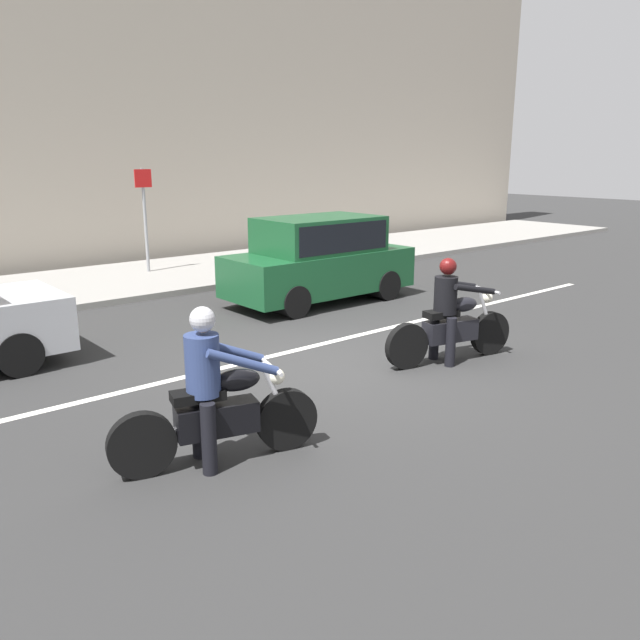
% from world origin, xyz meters
% --- Properties ---
extents(ground_plane, '(80.00, 80.00, 0.00)m').
position_xyz_m(ground_plane, '(0.00, 0.00, 0.00)').
color(ground_plane, '#2B2B2B').
extents(sidewalk_slab, '(40.00, 4.40, 0.14)m').
position_xyz_m(sidewalk_slab, '(0.00, 8.00, 0.07)').
color(sidewalk_slab, gray).
rests_on(sidewalk_slab, ground_plane).
extents(building_facade, '(40.00, 1.40, 11.06)m').
position_xyz_m(building_facade, '(0.00, 11.40, 5.53)').
color(building_facade, '#A89E8E').
rests_on(building_facade, ground_plane).
extents(lane_marking_stripe, '(18.00, 0.14, 0.01)m').
position_xyz_m(lane_marking_stripe, '(-0.64, 0.90, 0.00)').
color(lane_marking_stripe, silver).
rests_on(lane_marking_stripe, ground_plane).
extents(motorcycle_with_rider_black_leather, '(2.20, 0.82, 1.59)m').
position_xyz_m(motorcycle_with_rider_black_leather, '(1.32, -1.01, 0.65)').
color(motorcycle_with_rider_black_leather, black).
rests_on(motorcycle_with_rider_black_leather, ground_plane).
extents(motorcycle_with_rider_denim_blue, '(2.11, 0.85, 1.64)m').
position_xyz_m(motorcycle_with_rider_denim_blue, '(-3.10, -1.62, 0.66)').
color(motorcycle_with_rider_denim_blue, black).
rests_on(motorcycle_with_rider_denim_blue, ground_plane).
extents(parked_hatchback_forest_green, '(4.04, 1.76, 1.80)m').
position_xyz_m(parked_hatchback_forest_green, '(2.41, 3.34, 0.94)').
color(parked_hatchback_forest_green, '#164C28').
rests_on(parked_hatchback_forest_green, ground_plane).
extents(street_sign_post, '(0.44, 0.08, 2.59)m').
position_xyz_m(street_sign_post, '(0.93, 8.42, 1.71)').
color(street_sign_post, gray).
rests_on(street_sign_post, sidewalk_slab).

